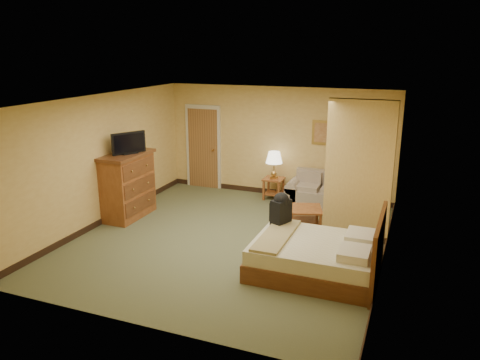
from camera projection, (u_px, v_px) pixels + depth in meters
The scene contains 17 objects.
floor at pixel (230, 240), 8.74m from camera, with size 6.00×6.00×0.00m, color #575C3B.
ceiling at pixel (229, 100), 8.02m from camera, with size 6.00×6.00×0.00m, color white.
back_wall at pixel (278, 142), 11.07m from camera, with size 5.50×0.02×2.60m, color #D9B05D.
left_wall at pixel (103, 160), 9.34m from camera, with size 0.02×6.00×2.60m, color #D9B05D.
right_wall at pixel (389, 189), 7.42m from camera, with size 0.02×6.00×2.60m, color #D9B05D.
partition at pixel (359, 172), 8.46m from camera, with size 1.20×0.15×2.60m, color #D9B05D.
door at pixel (203, 147), 11.79m from camera, with size 0.94×0.16×2.10m.
baseboard at pixel (277, 192), 11.40m from camera, with size 5.50×0.02×0.12m, color black.
loveseat at pixel (321, 195), 10.56m from camera, with size 1.53×0.71×0.77m.
side_table at pixel (274, 185), 11.01m from camera, with size 0.46×0.46×0.50m.
table_lamp at pixel (274, 158), 10.83m from camera, with size 0.39×0.39×0.64m.
coffee_table at pixel (305, 214), 9.23m from camera, with size 0.82×0.82×0.42m.
wall_picture at pixel (328, 133), 10.56m from camera, with size 0.72×0.04×0.56m.
dresser at pixel (127, 185), 9.76m from camera, with size 0.68×1.29×1.37m.
tv at pixel (129, 144), 9.48m from camera, with size 0.40×0.66×0.45m.
bed at pixel (319, 256), 7.38m from camera, with size 1.96×1.65×1.07m.
backpack at pixel (281, 208), 7.99m from camera, with size 0.34×0.39×0.57m.
Camera 1 is at (3.12, -7.47, 3.47)m, focal length 35.00 mm.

